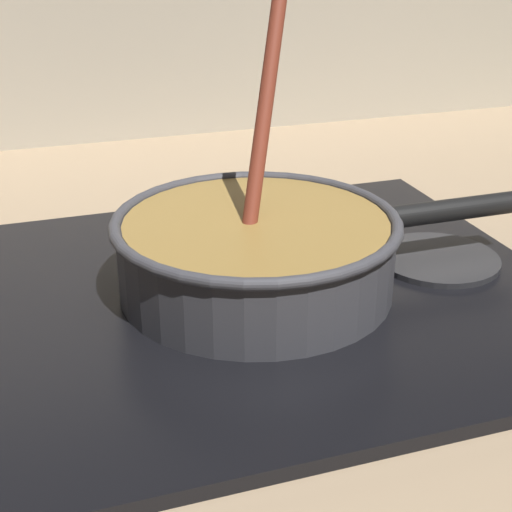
% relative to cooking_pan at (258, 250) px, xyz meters
% --- Properties ---
extents(ground, '(2.40, 1.60, 0.04)m').
position_rel_cooking_pan_xyz_m(ground, '(0.03, -0.20, -0.07)').
color(ground, '#9E8466').
extents(hob_plate, '(0.56, 0.48, 0.01)m').
position_rel_cooking_pan_xyz_m(hob_plate, '(-0.00, -0.00, -0.05)').
color(hob_plate, black).
rests_on(hob_plate, ground).
extents(burner_ring, '(0.17, 0.17, 0.01)m').
position_rel_cooking_pan_xyz_m(burner_ring, '(-0.00, -0.00, -0.04)').
color(burner_ring, '#592D0C').
rests_on(burner_ring, hob_plate).
extents(spare_burner, '(0.12, 0.12, 0.01)m').
position_rel_cooking_pan_xyz_m(spare_burner, '(0.19, -0.00, -0.04)').
color(spare_burner, '#262628').
rests_on(spare_burner, hob_plate).
extents(cooking_pan, '(0.41, 0.26, 0.30)m').
position_rel_cooking_pan_xyz_m(cooking_pan, '(0.00, 0.00, 0.00)').
color(cooking_pan, '#38383D').
rests_on(cooking_pan, hob_plate).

